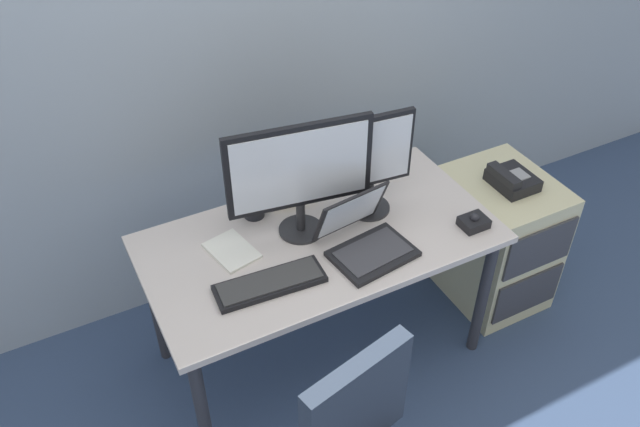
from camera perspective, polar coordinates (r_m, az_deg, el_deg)
ground_plane at (r=3.12m, az=0.00°, el=-11.86°), size 8.00×8.00×0.00m
back_wall at (r=2.81m, az=-7.08°, el=17.47°), size 6.00×0.10×2.80m
desk at (r=2.66m, az=0.00°, el=-3.31°), size 1.41×0.74×0.71m
file_cabinet at (r=3.27m, az=15.15°, el=-2.18°), size 0.42×0.53×0.67m
desk_phone at (r=3.03m, az=16.39°, el=2.87°), size 0.17×0.20×0.09m
monitor_main at (r=2.46m, az=-1.78°, el=3.63°), size 0.57×0.18×0.50m
monitor_side at (r=2.60m, az=4.52°, el=4.73°), size 0.35×0.18×0.45m
keyboard at (r=2.41m, az=-4.40°, el=-6.08°), size 0.42×0.16×0.03m
laptop at (r=2.53m, az=3.92°, el=-2.15°), size 0.35×0.34×0.23m
trackball_mouse at (r=2.72m, az=13.30°, el=-0.71°), size 0.11×0.09×0.07m
coffee_mug at (r=2.69m, az=-5.77°, el=0.80°), size 0.10×0.09×0.11m
paper_notepad at (r=2.56m, az=-7.73°, el=-3.24°), size 0.19×0.23×0.01m
banana at (r=2.76m, az=-2.44°, el=1.22°), size 0.19×0.06×0.04m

